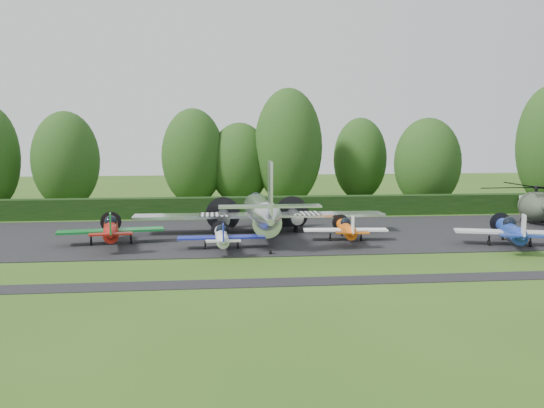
{
  "coord_description": "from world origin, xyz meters",
  "views": [
    {
      "loc": [
        -6.8,
        -39.41,
        8.56
      ],
      "look_at": [
        -1.31,
        10.67,
        2.5
      ],
      "focal_mm": 40.0,
      "sensor_mm": 36.0,
      "label": 1
    }
  ],
  "objects": [
    {
      "name": "light_plane_blue",
      "position": [
        15.6,
        2.61,
        1.26
      ],
      "size": [
        7.88,
        8.28,
        3.03
      ],
      "rotation": [
        0.0,
        0.0,
        0.29
      ],
      "color": "navy",
      "rests_on": "ground"
    },
    {
      "name": "hedgerow",
      "position": [
        0.0,
        21.0,
        0.0
      ],
      "size": [
        90.0,
        1.6,
        2.0
      ],
      "primitive_type": "cube",
      "color": "black",
      "rests_on": "ground"
    },
    {
      "name": "helicopter",
      "position": [
        23.5,
        13.08,
        1.9
      ],
      "size": [
        10.97,
        12.84,
        3.53
      ],
      "rotation": [
        0.0,
        0.0,
        0.21
      ],
      "color": "#363E2F",
      "rests_on": "ground"
    },
    {
      "name": "transport_plane",
      "position": [
        -2.31,
        9.67,
        1.88
      ],
      "size": [
        21.06,
        16.15,
        6.75
      ],
      "rotation": [
        0.0,
        0.0,
        0.01
      ],
      "color": "silver",
      "rests_on": "ground"
    },
    {
      "name": "light_plane_white",
      "position": [
        -5.73,
        3.91,
        1.02
      ],
      "size": [
        6.35,
        6.68,
        2.44
      ],
      "rotation": [
        0.0,
        0.0,
        -0.01
      ],
      "color": "silver",
      "rests_on": "ground"
    },
    {
      "name": "apron",
      "position": [
        0.0,
        10.0,
        0.0
      ],
      "size": [
        70.0,
        18.0,
        0.01
      ],
      "primitive_type": "cube",
      "color": "black",
      "rests_on": "ground"
    },
    {
      "name": "tree_6",
      "position": [
        2.71,
        30.12,
        6.75
      ],
      "size": [
        7.86,
        7.86,
        13.52
      ],
      "color": "black",
      "rests_on": "ground"
    },
    {
      "name": "taxiway_verge",
      "position": [
        0.0,
        -6.0,
        0.0
      ],
      "size": [
        70.0,
        2.0,
        0.0
      ],
      "primitive_type": "cube",
      "color": "black",
      "rests_on": "ground"
    },
    {
      "name": "tree_7",
      "position": [
        -22.12,
        29.35,
        5.38
      ],
      "size": [
        7.35,
        7.35,
        10.78
      ],
      "color": "black",
      "rests_on": "ground"
    },
    {
      "name": "tree_4",
      "position": [
        12.37,
        34.61,
        5.12
      ],
      "size": [
        6.61,
        6.61,
        10.26
      ],
      "color": "black",
      "rests_on": "ground"
    },
    {
      "name": "light_plane_red",
      "position": [
        -13.94,
        6.5,
        1.26
      ],
      "size": [
        7.87,
        8.27,
        3.02
      ],
      "rotation": [
        0.0,
        0.0,
        -0.15
      ],
      "color": "maroon",
      "rests_on": "ground"
    },
    {
      "name": "ground",
      "position": [
        0.0,
        0.0,
        0.0
      ],
      "size": [
        160.0,
        160.0,
        0.0
      ],
      "primitive_type": "plane",
      "color": "#2F5317",
      "rests_on": "ground"
    },
    {
      "name": "tree_3",
      "position": [
        -2.84,
        31.84,
        4.79
      ],
      "size": [
        7.22,
        7.22,
        9.59
      ],
      "color": "black",
      "rests_on": "ground"
    },
    {
      "name": "tree_2",
      "position": [
        -8.25,
        31.67,
        5.6
      ],
      "size": [
        7.28,
        7.28,
        11.22
      ],
      "color": "black",
      "rests_on": "ground"
    },
    {
      "name": "tree_8",
      "position": [
        18.09,
        26.56,
        5.04
      ],
      "size": [
        7.48,
        7.48,
        10.09
      ],
      "color": "black",
      "rests_on": "ground"
    },
    {
      "name": "light_plane_orange",
      "position": [
        3.99,
        6.08,
        1.05
      ],
      "size": [
        6.53,
        6.87,
        2.51
      ],
      "rotation": [
        0.0,
        0.0,
        0.09
      ],
      "color": "#E65D0D",
      "rests_on": "ground"
    },
    {
      "name": "sign_board",
      "position": [
        27.19,
        19.71,
        1.35
      ],
      "size": [
        3.55,
        0.13,
        2.0
      ],
      "rotation": [
        0.0,
        0.0,
        -0.07
      ],
      "color": "#3F3326",
      "rests_on": "ground"
    }
  ]
}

